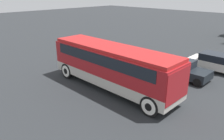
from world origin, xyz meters
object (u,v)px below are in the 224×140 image
object	(u,v)px
parked_car_far	(179,68)
parked_car_near	(217,62)
parked_car_mid	(127,56)
tour_bus	(113,64)

from	to	relation	value
parked_car_far	parked_car_near	bearing A→B (deg)	65.20
parked_car_mid	parked_car_far	xyz separation A→B (m)	(5.09, 0.36, 0.02)
tour_bus	parked_car_far	distance (m)	5.76
tour_bus	parked_car_mid	world-z (taller)	tour_bus
parked_car_near	parked_car_mid	distance (m)	7.72
tour_bus	parked_car_near	world-z (taller)	tour_bus
tour_bus	parked_car_mid	bearing A→B (deg)	121.46
parked_car_near	parked_car_far	xyz separation A→B (m)	(-1.61, -3.48, -0.02)
tour_bus	parked_car_near	size ratio (longest dim) A/B	2.18
parked_car_far	parked_car_mid	bearing A→B (deg)	-175.95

